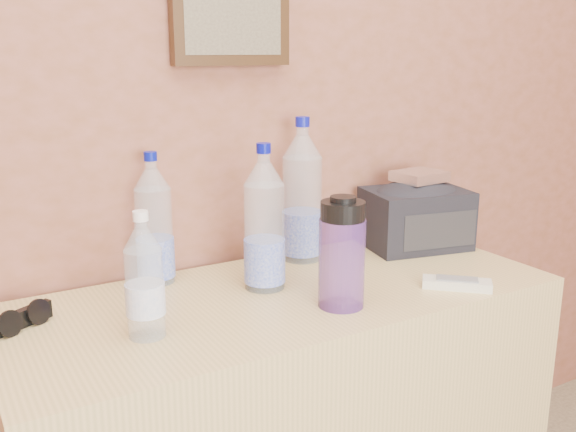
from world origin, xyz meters
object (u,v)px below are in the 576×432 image
object	(u,v)px
pet_large_c	(302,198)
toiletry_bag	(416,215)
pet_small	(144,282)
nalgene_bottle	(342,253)
ac_remote	(457,284)
sunglasses	(20,319)
foil_packet	(419,176)
pet_large_b	(154,226)
pet_large_d	(264,226)

from	to	relation	value
pet_large_c	toiletry_bag	xyz separation A→B (m)	(0.33, -0.07, -0.07)
pet_small	nalgene_bottle	size ratio (longest dim) A/B	1.03
nalgene_bottle	toiletry_bag	bearing A→B (deg)	30.52
pet_small	ac_remote	distance (m)	0.71
sunglasses	foil_packet	xyz separation A→B (m)	(1.05, 0.03, 0.18)
pet_small	foil_packet	distance (m)	0.87
pet_large_c	pet_large_b	bearing A→B (deg)	176.08
pet_small	foil_packet	world-z (taller)	pet_small
pet_large_b	nalgene_bottle	distance (m)	0.45
pet_large_d	toiletry_bag	size ratio (longest dim) A/B	1.25
pet_large_b	sunglasses	size ratio (longest dim) A/B	2.20
foil_packet	toiletry_bag	bearing A→B (deg)	-148.55
pet_large_b	pet_large_d	size ratio (longest dim) A/B	0.93
ac_remote	pet_large_c	bearing A→B (deg)	160.71
nalgene_bottle	foil_packet	size ratio (longest dim) A/B	1.84
sunglasses	toiletry_bag	bearing A→B (deg)	-28.02
pet_small	pet_large_b	bearing A→B (deg)	67.37
nalgene_bottle	pet_large_b	bearing A→B (deg)	130.39
pet_large_c	nalgene_bottle	world-z (taller)	pet_large_c
pet_large_b	foil_packet	size ratio (longest dim) A/B	2.38
pet_large_d	sunglasses	world-z (taller)	pet_large_d
pet_large_c	sunglasses	world-z (taller)	pet_large_c
ac_remote	toiletry_bag	world-z (taller)	toiletry_bag
sunglasses	ac_remote	xyz separation A→B (m)	(0.90, -0.27, -0.01)
sunglasses	toiletry_bag	size ratio (longest dim) A/B	0.52
nalgene_bottle	foil_packet	bearing A→B (deg)	30.55
nalgene_bottle	foil_packet	world-z (taller)	nalgene_bottle
nalgene_bottle	sunglasses	xyz separation A→B (m)	(-0.61, 0.23, -0.10)
nalgene_bottle	pet_large_c	bearing A→B (deg)	73.18
nalgene_bottle	toiletry_bag	xyz separation A→B (m)	(0.42, 0.25, -0.03)
pet_small	toiletry_bag	xyz separation A→B (m)	(0.83, 0.18, -0.02)
pet_large_c	foil_packet	xyz separation A→B (m)	(0.34, -0.06, 0.03)
pet_small	nalgene_bottle	xyz separation A→B (m)	(0.41, -0.06, 0.01)
sunglasses	pet_large_d	bearing A→B (deg)	-34.44
sunglasses	toiletry_bag	distance (m)	1.04
pet_large_c	pet_large_d	size ratio (longest dim) A/B	1.11
pet_large_d	foil_packet	bearing A→B (deg)	8.63
nalgene_bottle	sunglasses	bearing A→B (deg)	159.76
ac_remote	foil_packet	size ratio (longest dim) A/B	1.19
toiletry_bag	pet_large_b	bearing A→B (deg)	-175.67
pet_large_b	pet_small	distance (m)	0.30
pet_large_c	foil_packet	world-z (taller)	pet_large_c
ac_remote	pet_large_b	bearing A→B (deg)	-171.36
ac_remote	foil_packet	xyz separation A→B (m)	(0.15, 0.31, 0.19)
sunglasses	ac_remote	distance (m)	0.94
sunglasses	nalgene_bottle	bearing A→B (deg)	-49.60
pet_large_c	pet_large_d	bearing A→B (deg)	-143.40
sunglasses	foil_packet	bearing A→B (deg)	-27.53
pet_large_b	pet_small	bearing A→B (deg)	-112.63
pet_large_c	foil_packet	bearing A→B (deg)	-9.36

